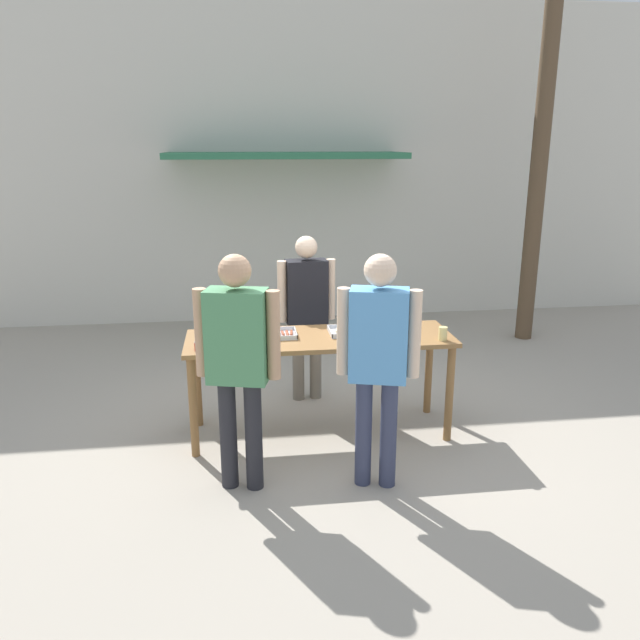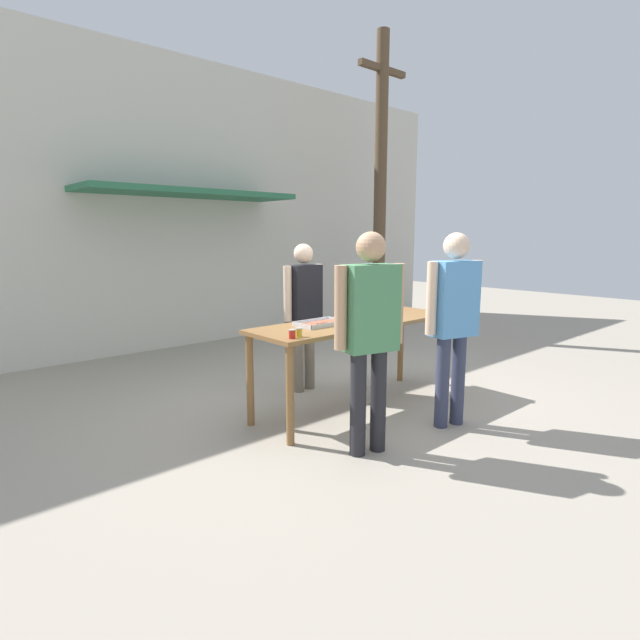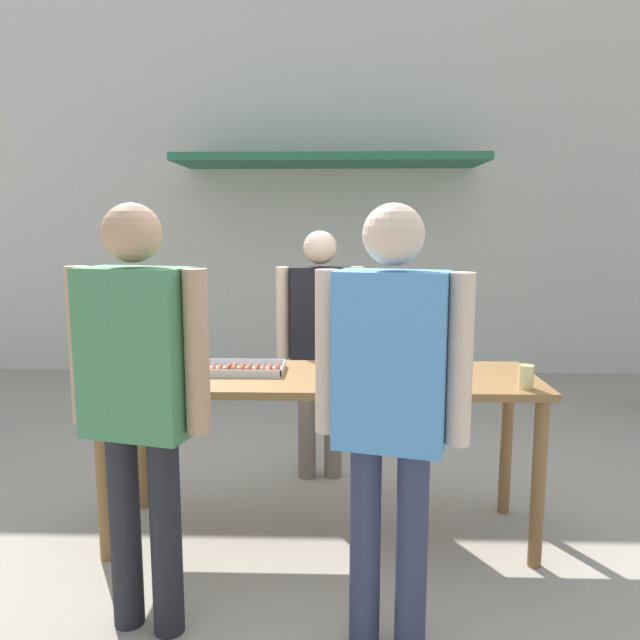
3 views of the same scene
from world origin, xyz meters
name	(u,v)px [view 2 (image 2 of 3)]	position (x,y,z in m)	size (l,w,h in m)	color
ground_plane	(355,407)	(0.00, 0.00, 0.00)	(24.00, 24.00, 0.00)	#A39989
building_facade_back	(175,205)	(0.00, 3.98, 2.26)	(12.00, 1.11, 4.50)	beige
serving_table	(356,331)	(0.00, 0.00, 0.81)	(2.34, 0.74, 0.92)	brown
food_tray_sausages	(320,324)	(-0.44, 0.06, 0.94)	(0.47, 0.29, 0.04)	silver
food_tray_buns	(371,315)	(0.30, 0.06, 0.94)	(0.39, 0.30, 0.06)	silver
condiment_jar_mustard	(292,334)	(-1.04, -0.26, 0.96)	(0.06, 0.06, 0.08)	#B22319
condiment_jar_ketchup	(299,332)	(-0.96, -0.25, 0.96)	(0.06, 0.06, 0.08)	gold
beer_cup	(437,308)	(1.03, -0.25, 0.98)	(0.08, 0.08, 0.12)	#DBC67A
person_server_behind_table	(304,304)	(-0.03, 0.81, 1.01)	(0.58, 0.25, 1.69)	#756B5B
person_customer_holding_hotdog	(370,324)	(-0.72, -0.85, 1.09)	(0.62, 0.34, 1.82)	#232328
person_customer_with_cup	(453,312)	(0.30, -0.95, 1.09)	(0.59, 0.33, 1.81)	#333851
utility_pole	(380,184)	(3.14, 2.50, 2.67)	(1.10, 0.22, 5.17)	brown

